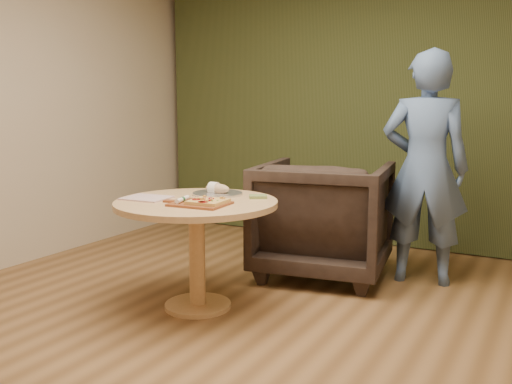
{
  "coord_description": "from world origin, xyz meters",
  "views": [
    {
      "loc": [
        1.64,
        -2.58,
        1.42
      ],
      "look_at": [
        0.08,
        0.25,
        0.89
      ],
      "focal_mm": 40.0,
      "sensor_mm": 36.0,
      "label": 1
    }
  ],
  "objects_px": {
    "pedestal_table": "(197,221)",
    "armchair": "(324,213)",
    "person_standing": "(425,169)",
    "pizza_paddle": "(199,204)",
    "serving_tray": "(217,194)",
    "bread_roll": "(216,189)",
    "cutlery_roll": "(182,199)",
    "flatbread_pizza": "(208,201)"
  },
  "relations": [
    {
      "from": "pedestal_table",
      "to": "armchair",
      "type": "height_order",
      "value": "armchair"
    },
    {
      "from": "person_standing",
      "to": "pizza_paddle",
      "type": "bearing_deg",
      "value": 42.78
    },
    {
      "from": "pedestal_table",
      "to": "armchair",
      "type": "relative_size",
      "value": 1.06
    },
    {
      "from": "serving_tray",
      "to": "person_standing",
      "type": "bearing_deg",
      "value": 41.2
    },
    {
      "from": "pedestal_table",
      "to": "bread_roll",
      "type": "bearing_deg",
      "value": 92.98
    },
    {
      "from": "bread_roll",
      "to": "armchair",
      "type": "distance_m",
      "value": 1.02
    },
    {
      "from": "bread_roll",
      "to": "armchair",
      "type": "relative_size",
      "value": 0.19
    },
    {
      "from": "pedestal_table",
      "to": "person_standing",
      "type": "relative_size",
      "value": 0.61
    },
    {
      "from": "cutlery_roll",
      "to": "bread_roll",
      "type": "relative_size",
      "value": 1.03
    },
    {
      "from": "pedestal_table",
      "to": "flatbread_pizza",
      "type": "relative_size",
      "value": 4.67
    },
    {
      "from": "armchair",
      "to": "person_standing",
      "type": "xyz_separation_m",
      "value": [
        0.74,
        0.21,
        0.38
      ]
    },
    {
      "from": "pedestal_table",
      "to": "person_standing",
      "type": "height_order",
      "value": "person_standing"
    },
    {
      "from": "person_standing",
      "to": "cutlery_roll",
      "type": "bearing_deg",
      "value": 40.47
    },
    {
      "from": "cutlery_roll",
      "to": "person_standing",
      "type": "xyz_separation_m",
      "value": [
        1.21,
        1.48,
        0.12
      ]
    },
    {
      "from": "pedestal_table",
      "to": "serving_tray",
      "type": "xyz_separation_m",
      "value": [
        -0.01,
        0.27,
        0.15
      ]
    },
    {
      "from": "serving_tray",
      "to": "cutlery_roll",
      "type": "bearing_deg",
      "value": -90.01
    },
    {
      "from": "pizza_paddle",
      "to": "cutlery_roll",
      "type": "height_order",
      "value": "cutlery_roll"
    },
    {
      "from": "pizza_paddle",
      "to": "person_standing",
      "type": "xyz_separation_m",
      "value": [
        1.1,
        1.46,
        0.14
      ]
    },
    {
      "from": "pedestal_table",
      "to": "pizza_paddle",
      "type": "distance_m",
      "value": 0.22
    },
    {
      "from": "bread_roll",
      "to": "person_standing",
      "type": "xyz_separation_m",
      "value": [
        1.22,
        1.06,
        0.1
      ]
    },
    {
      "from": "cutlery_roll",
      "to": "person_standing",
      "type": "bearing_deg",
      "value": 38.22
    },
    {
      "from": "cutlery_roll",
      "to": "serving_tray",
      "type": "bearing_deg",
      "value": 77.5
    },
    {
      "from": "pizza_paddle",
      "to": "armchair",
      "type": "distance_m",
      "value": 1.32
    },
    {
      "from": "armchair",
      "to": "person_standing",
      "type": "height_order",
      "value": "person_standing"
    },
    {
      "from": "bread_roll",
      "to": "pedestal_table",
      "type": "bearing_deg",
      "value": -87.02
    },
    {
      "from": "pizza_paddle",
      "to": "bread_roll",
      "type": "bearing_deg",
      "value": 103.03
    },
    {
      "from": "pedestal_table",
      "to": "pizza_paddle",
      "type": "height_order",
      "value": "pizza_paddle"
    },
    {
      "from": "cutlery_roll",
      "to": "person_standing",
      "type": "relative_size",
      "value": 0.11
    },
    {
      "from": "cutlery_roll",
      "to": "pizza_paddle",
      "type": "bearing_deg",
      "value": -1.67
    },
    {
      "from": "serving_tray",
      "to": "armchair",
      "type": "relative_size",
      "value": 0.34
    },
    {
      "from": "pizza_paddle",
      "to": "bread_roll",
      "type": "xyz_separation_m",
      "value": [
        -0.12,
        0.4,
        0.04
      ]
    },
    {
      "from": "flatbread_pizza",
      "to": "cutlery_roll",
      "type": "bearing_deg",
      "value": -170.06
    },
    {
      "from": "pedestal_table",
      "to": "serving_tray",
      "type": "distance_m",
      "value": 0.31
    },
    {
      "from": "pedestal_table",
      "to": "serving_tray",
      "type": "relative_size",
      "value": 3.08
    },
    {
      "from": "bread_roll",
      "to": "person_standing",
      "type": "bearing_deg",
      "value": 41.0
    },
    {
      "from": "person_standing",
      "to": "armchair",
      "type": "bearing_deg",
      "value": 5.45
    },
    {
      "from": "serving_tray",
      "to": "armchair",
      "type": "height_order",
      "value": "armchair"
    },
    {
      "from": "pedestal_table",
      "to": "pizza_paddle",
      "type": "relative_size",
      "value": 2.41
    },
    {
      "from": "flatbread_pizza",
      "to": "person_standing",
      "type": "bearing_deg",
      "value": 54.48
    },
    {
      "from": "pedestal_table",
      "to": "cutlery_roll",
      "type": "xyz_separation_m",
      "value": [
        -0.01,
        -0.15,
        0.17
      ]
    },
    {
      "from": "pedestal_table",
      "to": "person_standing",
      "type": "distance_m",
      "value": 1.82
    },
    {
      "from": "cutlery_roll",
      "to": "serving_tray",
      "type": "height_order",
      "value": "cutlery_roll"
    }
  ]
}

